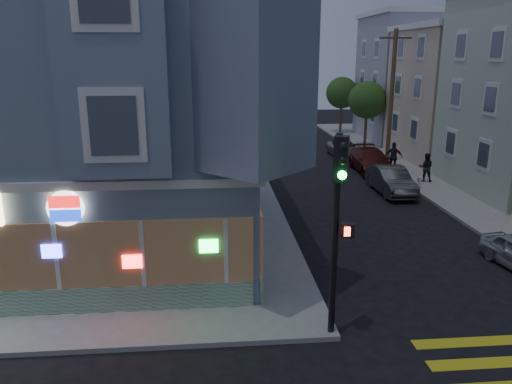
{
  "coord_description": "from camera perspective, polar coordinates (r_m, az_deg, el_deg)",
  "views": [
    {
      "loc": [
        -0.34,
        -9.66,
        7.48
      ],
      "look_at": [
        1.11,
        6.52,
        3.0
      ],
      "focal_mm": 35.0,
      "sensor_mm": 36.0,
      "label": 1
    }
  ],
  "objects": [
    {
      "name": "sidewalk_nw",
      "position": [
        35.98,
        -26.46,
        1.92
      ],
      "size": [
        33.0,
        42.0,
        0.15
      ],
      "primitive_type": "cube",
      "color": "gray",
      "rests_on": "ground"
    },
    {
      "name": "corner_building",
      "position": [
        21.47,
        -20.72,
        10.01
      ],
      "size": [
        14.6,
        14.6,
        11.4
      ],
      "color": "slate",
      "rests_on": "sidewalk_nw"
    },
    {
      "name": "row_house_c",
      "position": [
        40.03,
        25.01,
        9.97
      ],
      "size": [
        12.0,
        8.6,
        9.0
      ],
      "primitive_type": "cube",
      "color": "#B7A78E",
      "rests_on": "sidewalk_ne"
    },
    {
      "name": "row_house_d",
      "position": [
        48.0,
        19.75,
        12.07
      ],
      "size": [
        12.0,
        8.6,
        10.5
      ],
      "primitive_type": "cube",
      "color": "#9894A3",
      "rests_on": "sidewalk_ne"
    },
    {
      "name": "utility_pole",
      "position": [
        35.95,
        15.24,
        10.62
      ],
      "size": [
        2.2,
        0.3,
        9.0
      ],
      "color": "#4C3826",
      "rests_on": "sidewalk_ne"
    },
    {
      "name": "street_tree_near",
      "position": [
        41.74,
        12.58,
        10.2
      ],
      "size": [
        3.0,
        3.0,
        5.3
      ],
      "color": "#4C3826",
      "rests_on": "sidewalk_ne"
    },
    {
      "name": "street_tree_far",
      "position": [
        49.41,
        9.78,
        11.1
      ],
      "size": [
        3.0,
        3.0,
        5.3
      ],
      "color": "#4C3826",
      "rests_on": "sidewalk_ne"
    },
    {
      "name": "pedestrian_a",
      "position": [
        31.37,
        18.84,
        2.68
      ],
      "size": [
        1.0,
        0.89,
        1.71
      ],
      "primitive_type": "imported",
      "rotation": [
        0.0,
        0.0,
        2.8
      ],
      "color": "black",
      "rests_on": "sidewalk_ne"
    },
    {
      "name": "pedestrian_b",
      "position": [
        33.34,
        15.45,
        3.86
      ],
      "size": [
        1.22,
        0.78,
        1.93
      ],
      "primitive_type": "imported",
      "rotation": [
        0.0,
        0.0,
        2.85
      ],
      "color": "#26242D",
      "rests_on": "sidewalk_ne"
    },
    {
      "name": "parked_car_b",
      "position": [
        28.67,
        15.19,
        1.29
      ],
      "size": [
        1.58,
        4.51,
        1.48
      ],
      "primitive_type": "imported",
      "rotation": [
        0.0,
        0.0,
        0.0
      ],
      "color": "#313336",
      "rests_on": "ground"
    },
    {
      "name": "parked_car_c",
      "position": [
        33.62,
        13.01,
        3.49
      ],
      "size": [
        2.2,
        5.23,
        1.51
      ],
      "primitive_type": "imported",
      "rotation": [
        0.0,
        0.0,
        -0.02
      ],
      "color": "#551813",
      "rests_on": "ground"
    },
    {
      "name": "parked_car_d",
      "position": [
        38.42,
        10.06,
        4.89
      ],
      "size": [
        2.05,
        4.37,
        1.21
      ],
      "primitive_type": "imported",
      "rotation": [
        0.0,
        0.0,
        -0.01
      ],
      "color": "gray",
      "rests_on": "ground"
    },
    {
      "name": "traffic_signal",
      "position": [
        12.76,
        9.44,
        -1.33
      ],
      "size": [
        0.7,
        0.61,
        5.47
      ],
      "rotation": [
        0.0,
        0.0,
        -0.38
      ],
      "color": "black",
      "rests_on": "sidewalk_nw"
    },
    {
      "name": "fire_hydrant",
      "position": [
        29.64,
        18.17,
        1.11
      ],
      "size": [
        0.43,
        0.25,
        0.75
      ],
      "color": "silver",
      "rests_on": "sidewalk_ne"
    }
  ]
}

